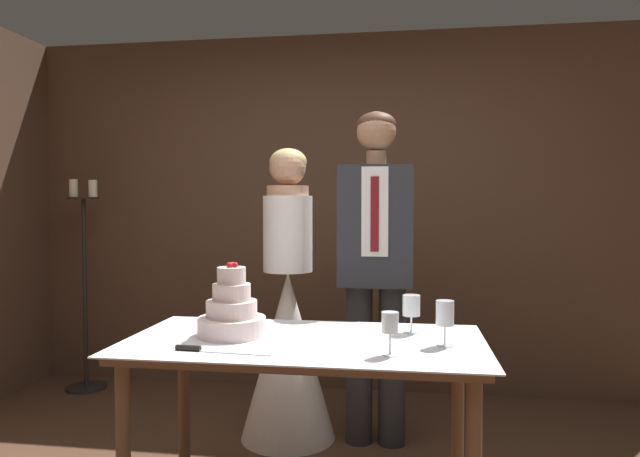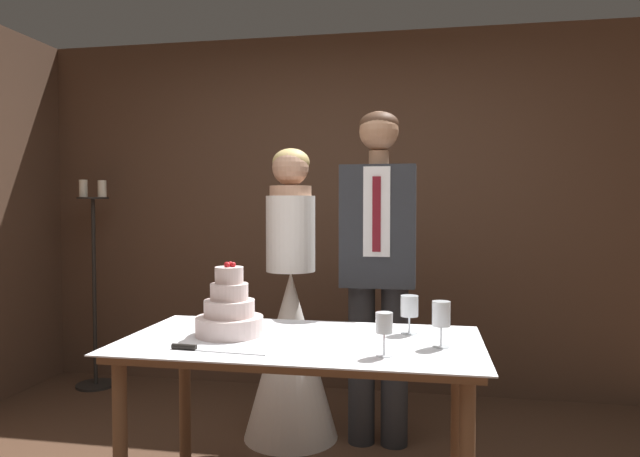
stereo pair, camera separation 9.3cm
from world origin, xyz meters
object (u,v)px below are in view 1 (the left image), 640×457
Objects in this scene: cake_table at (305,361)px; tiered_cake at (232,313)px; candle_stand at (85,293)px; wine_glass_far at (445,315)px; groom at (376,257)px; cake_knife at (204,350)px; wine_glass_middle at (390,325)px; wine_glass_near at (411,308)px; bride at (288,332)px.

tiered_cake is (-0.32, 0.02, 0.19)m from cake_table.
wine_glass_far is at bearing -31.94° from candle_stand.
groom reaches higher than wine_glass_far.
cake_knife reaches higher than cake_table.
cake_table is at bearing 177.17° from wine_glass_far.
wine_glass_middle is (0.68, -0.22, 0.02)m from tiered_cake.
candle_stand reaches higher than wine_glass_middle.
tiered_cake is 0.17× the size of groom.
wine_glass_near reaches higher than wine_glass_middle.
cake_table is 2.41m from candle_stand.
wine_glass_far reaches higher than cake_table.
wine_glass_far reaches higher than wine_glass_near.
cake_table is 4.69× the size of tiered_cake.
cake_knife is at bearing -94.79° from bride.
bride reaches higher than wine_glass_middle.
wine_glass_middle is 1.26m from bride.
wine_glass_far is at bearing -3.16° from tiered_cake.
wine_glass_far is 0.10× the size of groom.
wine_glass_far reaches higher than cake_knife.
cake_knife is at bearing -48.66° from candle_stand.
cake_table is at bearing 150.42° from wine_glass_middle.
bride is at bearing 89.37° from cake_knife.
groom is (-0.11, 1.06, 0.15)m from wine_glass_middle.
cake_knife is (-0.02, -0.27, -0.09)m from tiered_cake.
bride is at bearing 179.95° from groom.
wine_glass_near is at bearing 78.06° from wine_glass_middle.
cake_table is at bearing 40.38° from cake_knife.
wine_glass_near is at bearing -74.41° from groom.
cake_table is 8.87× the size of wine_glass_near.
wine_glass_middle is 1.08m from groom.
wine_glass_far is 1.24m from bride.
wine_glass_near is at bearing 121.20° from wine_glass_far.
cake_table is 9.11× the size of wine_glass_middle.
wine_glass_far is at bearing 17.93° from cake_knife.
cake_knife is 0.25× the size of candle_stand.
tiered_cake is at bearing -124.09° from groom.
tiered_cake is at bearing 89.26° from cake_knife.
candle_stand is (-1.54, 1.75, -0.09)m from cake_knife.
cake_knife is 0.90m from wine_glass_near.
cake_table is 8.17× the size of wine_glass_far.
wine_glass_middle is (0.70, 0.05, 0.11)m from cake_knife.
groom reaches higher than cake_table.
groom is at bearing -0.05° from bride.
wine_glass_near is 0.72m from groom.
tiered_cake is 0.82× the size of cake_knife.
bride is at bearing -21.32° from candle_stand.
wine_glass_near reaches higher than cake_knife.
tiered_cake reaches higher than cake_table.
cake_knife is 2.38× the size of wine_glass_middle.
cake_table is 0.44m from cake_knife.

